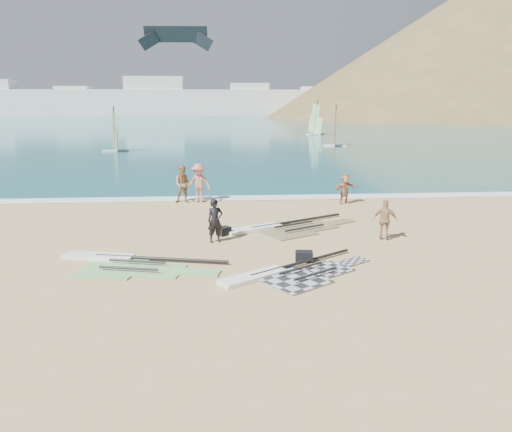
{
  "coord_description": "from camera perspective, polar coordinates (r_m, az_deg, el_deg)",
  "views": [
    {
      "loc": [
        -0.06,
        -13.61,
        5.15
      ],
      "look_at": [
        1.24,
        4.0,
        1.0
      ],
      "focal_mm": 35.0,
      "sensor_mm": 36.0,
      "label": 1
    }
  ],
  "objects": [
    {
      "name": "windsurfer_centre",
      "position": [
        56.82,
        9.03,
        9.2
      ],
      "size": [
        2.61,
        3.02,
        4.59
      ],
      "rotation": [
        0.0,
        0.0,
        -0.22
      ],
      "color": "white",
      "rests_on": "ground"
    },
    {
      "name": "beachgoer_left",
      "position": [
        25.52,
        -8.3,
        3.61
      ],
      "size": [
        0.93,
        0.73,
        1.89
      ],
      "primitive_type": "imported",
      "rotation": [
        0.0,
        0.0,
        -0.02
      ],
      "color": "#95704B",
      "rests_on": "ground"
    },
    {
      "name": "windsurfer_right",
      "position": [
        75.1,
        6.82,
        10.28
      ],
      "size": [
        2.8,
        3.01,
        5.01
      ],
      "rotation": [
        0.0,
        0.0,
        0.48
      ],
      "color": "white",
      "rests_on": "ground"
    },
    {
      "name": "surf_line",
      "position": [
        26.41,
        -4.02,
        1.95
      ],
      "size": [
        300.0,
        1.2,
        0.04
      ],
      "primitive_type": "cube",
      "color": "white",
      "rests_on": "ground"
    },
    {
      "name": "kitesurf_kite",
      "position": [
        56.68,
        -9.15,
        19.62
      ],
      "size": [
        7.97,
        1.19,
        2.53
      ],
      "rotation": [
        0.0,
        0.0,
        -0.05
      ],
      "color": "black",
      "rests_on": "ground"
    },
    {
      "name": "rig_green",
      "position": [
        16.5,
        -14.79,
        -5.23
      ],
      "size": [
        5.5,
        2.79,
        0.2
      ],
      "rotation": [
        0.0,
        0.0,
        -0.23
      ],
      "color": "green",
      "rests_on": "ground"
    },
    {
      "name": "ground",
      "position": [
        14.55,
        -3.75,
        -7.53
      ],
      "size": [
        300.0,
        300.0,
        0.0
      ],
      "primitive_type": "plane",
      "color": "tan",
      "rests_on": "ground"
    },
    {
      "name": "beachgoer_right",
      "position": [
        25.41,
        10.11,
        3.1
      ],
      "size": [
        1.5,
        0.95,
        1.55
      ],
      "primitive_type": "imported",
      "rotation": [
        0.0,
        0.0,
        0.37
      ],
      "color": "#B07257",
      "rests_on": "ground"
    },
    {
      "name": "sea",
      "position": [
        145.7,
        -4.29,
        11.16
      ],
      "size": [
        300.0,
        240.0,
        0.06
      ],
      "primitive_type": "cube",
      "color": "#0C4B55",
      "rests_on": "ground"
    },
    {
      "name": "beachgoer_back",
      "position": [
        19.14,
        14.54,
        -0.45
      ],
      "size": [
        0.97,
        0.68,
        1.53
      ],
      "primitive_type": "imported",
      "rotation": [
        0.0,
        0.0,
        2.76
      ],
      "color": "#A87F59",
      "rests_on": "ground"
    },
    {
      "name": "rig_orange",
      "position": [
        20.28,
        3.18,
        -1.36
      ],
      "size": [
        5.68,
        3.88,
        0.2
      ],
      "rotation": [
        0.0,
        0.0,
        0.5
      ],
      "color": "#E75E00",
      "rests_on": "ground"
    },
    {
      "name": "gear_bag_near",
      "position": [
        19.37,
        -3.71,
        -1.73
      ],
      "size": [
        0.62,
        0.61,
        0.32
      ],
      "primitive_type": "cube",
      "rotation": [
        0.0,
        0.0,
        0.71
      ],
      "color": "black",
      "rests_on": "ground"
    },
    {
      "name": "headland_main",
      "position": [
        166.99,
        26.83,
        10.07
      ],
      "size": [
        143.0,
        143.0,
        45.0
      ],
      "primitive_type": "cone",
      "color": "olive",
      "rests_on": "ground"
    },
    {
      "name": "gear_bag_far",
      "position": [
        16.32,
        5.51,
        -4.61
      ],
      "size": [
        0.6,
        0.45,
        0.33
      ],
      "primitive_type": "cube",
      "rotation": [
        0.0,
        0.0,
        -0.12
      ],
      "color": "black",
      "rests_on": "ground"
    },
    {
      "name": "beachgoer_mid",
      "position": [
        25.47,
        -6.57,
        3.76
      ],
      "size": [
        1.44,
        1.06,
        2.0
      ],
      "primitive_type": "imported",
      "rotation": [
        0.0,
        0.0,
        -0.27
      ],
      "color": "#A9665A",
      "rests_on": "ground"
    },
    {
      "name": "windsurfer_left",
      "position": [
        52.29,
        -15.82,
        8.52
      ],
      "size": [
        2.57,
        2.86,
        4.52
      ],
      "rotation": [
        0.0,
        0.0,
        0.36
      ],
      "color": "white",
      "rests_on": "ground"
    },
    {
      "name": "far_town",
      "position": [
        164.35,
        -9.96,
        12.8
      ],
      "size": [
        160.0,
        8.0,
        12.0
      ],
      "color": "white",
      "rests_on": "ground"
    },
    {
      "name": "rig_grey",
      "position": [
        15.05,
        3.76,
        -6.61
      ],
      "size": [
        5.0,
        3.77,
        0.2
      ],
      "rotation": [
        0.0,
        0.0,
        0.59
      ],
      "color": "#252528",
      "rests_on": "ground"
    },
    {
      "name": "person_wetsuit",
      "position": [
        18.29,
        -4.69,
        -0.55
      ],
      "size": [
        0.68,
        0.55,
        1.62
      ],
      "primitive_type": "imported",
      "rotation": [
        0.0,
        0.0,
        0.31
      ],
      "color": "black",
      "rests_on": "ground"
    }
  ]
}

